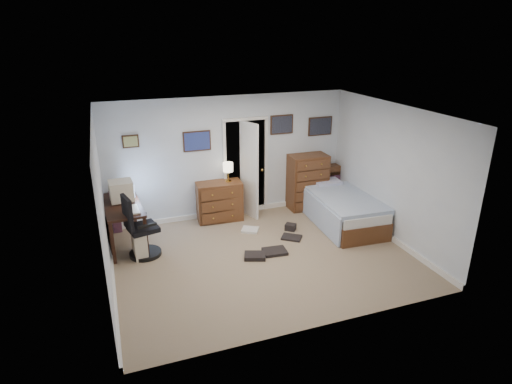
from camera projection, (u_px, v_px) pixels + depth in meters
floor at (263, 257)px, 7.43m from camera, size 5.00×4.00×0.02m
computer_desk at (118, 214)px, 7.62m from camera, size 0.73×1.41×0.79m
crt_monitor at (121, 191)px, 7.66m from camera, size 0.43×0.41×0.38m
keyboard at (134, 209)px, 7.34m from camera, size 0.19×0.43×0.03m
pc_tower at (140, 244)px, 7.37m from camera, size 0.25×0.46×0.47m
office_chair at (140, 233)px, 7.30m from camera, size 0.66×0.66×1.14m
media_stack at (116, 212)px, 8.23m from camera, size 0.16×0.16×0.82m
low_dresser at (219, 201)px, 8.75m from camera, size 0.94×0.51×0.81m
table_lamp at (228, 168)px, 8.57m from camera, size 0.22×0.22×0.40m
doorway at (241, 164)px, 9.18m from camera, size 0.96×1.12×2.05m
tall_dresser at (307, 182)px, 9.29m from camera, size 0.82×0.49×1.20m
headboard_bookcase at (333, 182)px, 9.65m from camera, size 0.97×0.26×0.87m
bed at (342, 209)px, 8.61m from camera, size 1.19×2.09×0.67m
wall_posters at (255, 132)px, 8.72m from camera, size 4.38×0.04×0.60m
floor_clutter at (271, 243)px, 7.83m from camera, size 1.37×1.42×0.13m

